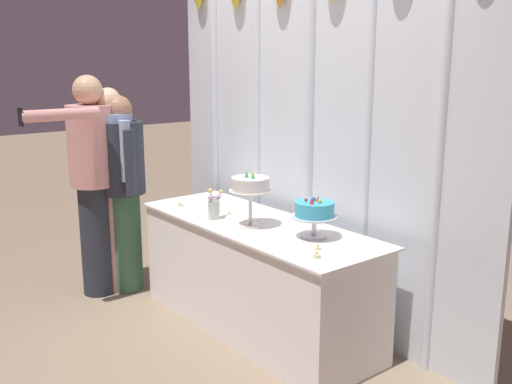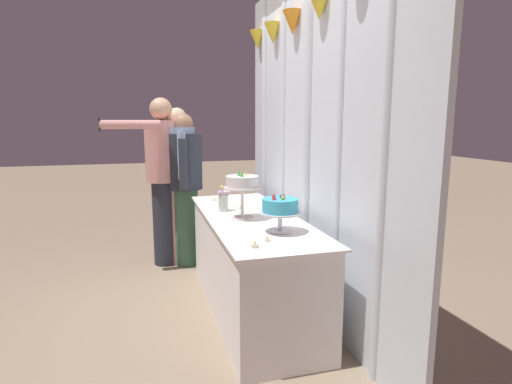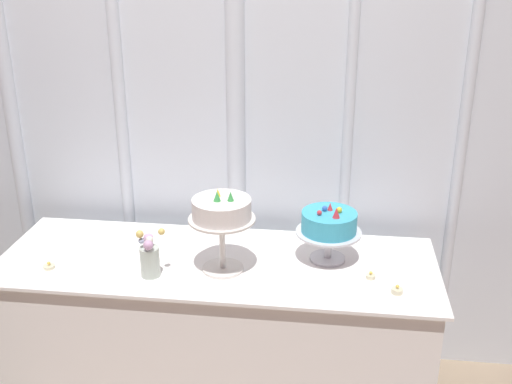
{
  "view_description": "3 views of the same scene",
  "coord_description": "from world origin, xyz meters",
  "px_view_note": "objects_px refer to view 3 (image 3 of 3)",
  "views": [
    {
      "loc": [
        2.96,
        -2.26,
        1.84
      ],
      "look_at": [
        0.1,
        0.02,
        1.0
      ],
      "focal_mm": 41.02,
      "sensor_mm": 36.0,
      "label": 1
    },
    {
      "loc": [
        3.01,
        -0.71,
        1.5
      ],
      "look_at": [
        0.1,
        0.11,
        0.97
      ],
      "focal_mm": 28.92,
      "sensor_mm": 36.0,
      "label": 2
    },
    {
      "loc": [
        0.48,
        -2.29,
        2.06
      ],
      "look_at": [
        0.16,
        0.23,
        1.05
      ],
      "focal_mm": 43.54,
      "sensor_mm": 36.0,
      "label": 3
    }
  ],
  "objects_px": {
    "flower_vase": "(150,257)",
    "tealight_far_left": "(49,266)",
    "tealight_near_left": "(155,257)",
    "tealight_near_right": "(371,276)",
    "cake_display_nearright": "(329,225)",
    "cake_table": "(218,333)",
    "cake_display_nearleft": "(222,214)",
    "tealight_far_right": "(397,291)"
  },
  "relations": [
    {
      "from": "cake_display_nearleft",
      "to": "tealight_near_right",
      "type": "distance_m",
      "value": 0.67
    },
    {
      "from": "tealight_far_left",
      "to": "tealight_near_left",
      "type": "distance_m",
      "value": 0.45
    },
    {
      "from": "tealight_far_left",
      "to": "cake_table",
      "type": "bearing_deg",
      "value": 13.11
    },
    {
      "from": "tealight_near_left",
      "to": "tealight_far_right",
      "type": "relative_size",
      "value": 0.83
    },
    {
      "from": "cake_display_nearleft",
      "to": "tealight_near_left",
      "type": "xyz_separation_m",
      "value": [
        -0.32,
        0.06,
        -0.25
      ]
    },
    {
      "from": "cake_display_nearright",
      "to": "flower_vase",
      "type": "xyz_separation_m",
      "value": [
        -0.74,
        -0.24,
        -0.08
      ]
    },
    {
      "from": "flower_vase",
      "to": "tealight_far_right",
      "type": "relative_size",
      "value": 4.55
    },
    {
      "from": "tealight_far_left",
      "to": "tealight_near_left",
      "type": "height_order",
      "value": "same"
    },
    {
      "from": "tealight_far_left",
      "to": "flower_vase",
      "type": "bearing_deg",
      "value": -0.34
    },
    {
      "from": "tealight_near_right",
      "to": "cake_display_nearright",
      "type": "bearing_deg",
      "value": 141.38
    },
    {
      "from": "flower_vase",
      "to": "tealight_near_right",
      "type": "height_order",
      "value": "flower_vase"
    },
    {
      "from": "cake_table",
      "to": "flower_vase",
      "type": "bearing_deg",
      "value": -146.4
    },
    {
      "from": "tealight_far_left",
      "to": "tealight_near_left",
      "type": "xyz_separation_m",
      "value": [
        0.43,
        0.14,
        0.0
      ]
    },
    {
      "from": "cake_display_nearleft",
      "to": "tealight_near_left",
      "type": "relative_size",
      "value": 9.67
    },
    {
      "from": "cake_table",
      "to": "cake_display_nearright",
      "type": "height_order",
      "value": "cake_display_nearright"
    },
    {
      "from": "tealight_near_left",
      "to": "tealight_far_right",
      "type": "bearing_deg",
      "value": -8.87
    },
    {
      "from": "tealight_far_left",
      "to": "tealight_near_right",
      "type": "bearing_deg",
      "value": 3.64
    },
    {
      "from": "tealight_far_left",
      "to": "tealight_far_right",
      "type": "bearing_deg",
      "value": -0.77
    },
    {
      "from": "cake_display_nearleft",
      "to": "tealight_far_left",
      "type": "xyz_separation_m",
      "value": [
        -0.75,
        -0.08,
        -0.25
      ]
    },
    {
      "from": "tealight_near_right",
      "to": "tealight_far_right",
      "type": "relative_size",
      "value": 0.87
    },
    {
      "from": "tealight_near_left",
      "to": "tealight_near_right",
      "type": "bearing_deg",
      "value": -3.39
    },
    {
      "from": "cake_table",
      "to": "cake_display_nearleft",
      "type": "height_order",
      "value": "cake_display_nearleft"
    },
    {
      "from": "tealight_far_left",
      "to": "tealight_near_right",
      "type": "xyz_separation_m",
      "value": [
        1.37,
        0.09,
        0.0
      ]
    },
    {
      "from": "cake_table",
      "to": "cake_display_nearleft",
      "type": "distance_m",
      "value": 0.65
    },
    {
      "from": "flower_vase",
      "to": "tealight_near_left",
      "type": "height_order",
      "value": "flower_vase"
    },
    {
      "from": "cake_display_nearleft",
      "to": "tealight_near_right",
      "type": "height_order",
      "value": "cake_display_nearleft"
    },
    {
      "from": "tealight_far_left",
      "to": "tealight_far_right",
      "type": "relative_size",
      "value": 1.06
    },
    {
      "from": "tealight_far_right",
      "to": "cake_display_nearright",
      "type": "bearing_deg",
      "value": 138.16
    },
    {
      "from": "flower_vase",
      "to": "tealight_near_left",
      "type": "distance_m",
      "value": 0.17
    },
    {
      "from": "cake_display_nearright",
      "to": "tealight_far_left",
      "type": "distance_m",
      "value": 1.22
    },
    {
      "from": "flower_vase",
      "to": "tealight_near_right",
      "type": "relative_size",
      "value": 5.25
    },
    {
      "from": "cake_display_nearright",
      "to": "tealight_near_right",
      "type": "bearing_deg",
      "value": -38.62
    },
    {
      "from": "flower_vase",
      "to": "tealight_near_right",
      "type": "distance_m",
      "value": 0.93
    },
    {
      "from": "cake_display_nearleft",
      "to": "flower_vase",
      "type": "bearing_deg",
      "value": -163.7
    },
    {
      "from": "flower_vase",
      "to": "tealight_far_left",
      "type": "xyz_separation_m",
      "value": [
        -0.45,
        0.0,
        -0.08
      ]
    },
    {
      "from": "tealight_far_left",
      "to": "tealight_far_right",
      "type": "xyz_separation_m",
      "value": [
        1.47,
        -0.02,
        0.0
      ]
    },
    {
      "from": "cake_display_nearleft",
      "to": "cake_display_nearright",
      "type": "height_order",
      "value": "cake_display_nearleft"
    },
    {
      "from": "cake_display_nearleft",
      "to": "cake_display_nearright",
      "type": "distance_m",
      "value": 0.48
    },
    {
      "from": "tealight_near_left",
      "to": "tealight_near_right",
      "type": "xyz_separation_m",
      "value": [
        0.94,
        -0.06,
        0.0
      ]
    },
    {
      "from": "tealight_far_left",
      "to": "tealight_near_left",
      "type": "bearing_deg",
      "value": 18.47
    },
    {
      "from": "cake_display_nearright",
      "to": "tealight_near_left",
      "type": "xyz_separation_m",
      "value": [
        -0.76,
        -0.09,
        -0.16
      ]
    },
    {
      "from": "cake_table",
      "to": "tealight_far_left",
      "type": "xyz_separation_m",
      "value": [
        -0.7,
        -0.16,
        0.39
      ]
    }
  ]
}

